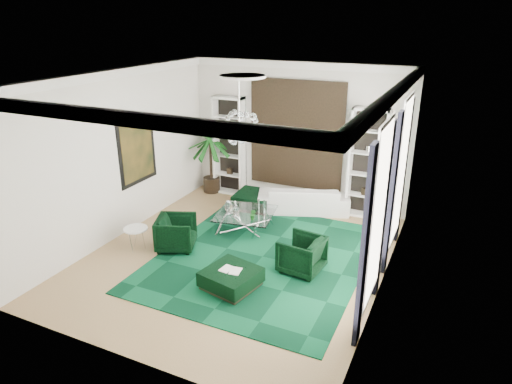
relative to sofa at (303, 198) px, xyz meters
The scene contains 30 objects.
floor 3.00m from the sofa, 98.52° to the right, with size 6.00×7.00×0.02m, color #A68657.
ceiling 4.57m from the sofa, 98.52° to the right, with size 6.00×7.00×0.02m, color white.
wall_back 1.71m from the sofa, 127.99° to the left, with size 6.00×0.02×3.80m, color silver.
wall_front 6.65m from the sofa, 93.91° to the right, with size 6.00×0.02×3.80m, color silver.
wall_left 4.80m from the sofa, 139.52° to the right, with size 0.02×7.00×3.80m, color silver.
wall_right 4.21m from the sofa, 48.90° to the right, with size 0.02×7.00×3.80m, color silver.
crown_molding 4.49m from the sofa, 98.52° to the right, with size 6.00×7.00×0.18m, color white, non-canonical shape.
ceiling_medallion 4.35m from the sofa, 99.47° to the right, with size 0.90×0.90×0.05m, color white.
tapestry 1.70m from the sofa, 130.59° to the left, with size 2.50×0.06×2.80m, color black.
shelving_left 2.64m from the sofa, behind, with size 0.90×0.38×2.80m, color white, non-canonical shape.
shelving_right 1.88m from the sofa, 13.59° to the left, with size 0.90×0.38×2.80m, color white, non-canonical shape.
painting 4.40m from the sofa, 145.49° to the right, with size 0.04×1.30×1.60m, color black.
window_near 4.87m from the sofa, 56.46° to the right, with size 0.03×1.10×2.90m, color white.
curtain_near_a 5.42m from the sofa, 61.47° to the right, with size 0.07×0.30×3.25m, color black.
curtain_near_b 4.17m from the sofa, 50.64° to the right, with size 0.07×0.30×3.25m, color black.
window_far 3.32m from the sofa, 29.55° to the right, with size 0.03×1.10×2.90m, color white.
curtain_far_a 3.60m from the sofa, 41.51° to the right, with size 0.07×0.30×3.25m, color black.
curtain_far_b 2.91m from the sofa, 14.82° to the right, with size 0.07×0.30×3.25m, color black.
rug 2.79m from the sofa, 88.84° to the right, with size 4.20×5.00×0.02m, color black.
sofa is the anchor object (origin of this frame).
armchair_left 3.68m from the sofa, 120.14° to the right, with size 0.81×0.83×0.75m, color black.
armchair_right 3.10m from the sofa, 71.31° to the right, with size 0.80×0.82×0.75m, color black.
coffee_table 1.93m from the sofa, 116.85° to the right, with size 1.32×1.32×0.46m, color white, non-canonical shape.
ottoman_side 1.30m from the sofa, 161.82° to the right, with size 0.98×0.98×0.44m, color black.
ottoman_front 4.08m from the sofa, 90.16° to the right, with size 0.93×0.93×0.37m, color black.
book 4.08m from the sofa, 90.16° to the right, with size 0.40×0.27×0.03m, color white.
side_table 4.45m from the sofa, 126.03° to the right, with size 0.52×0.52×0.50m, color white.
palm 3.08m from the sofa, behind, with size 1.64×1.64×2.62m, color #155417, non-canonical shape.
chandelier 3.85m from the sofa, 97.67° to the right, with size 0.82×0.82×0.74m, color white, non-canonical shape.
table_plant 2.08m from the sofa, 105.10° to the right, with size 0.15×0.12×0.27m, color #155417.
Camera 1 is at (4.01, -7.71, 4.86)m, focal length 32.00 mm.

